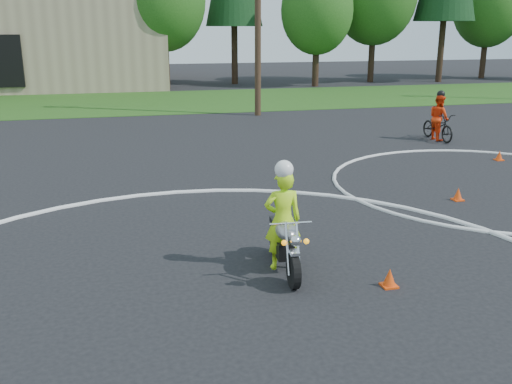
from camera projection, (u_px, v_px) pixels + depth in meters
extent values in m
cube|color=#1E4714|center=(142.00, 102.00, 30.78)|extent=(120.00, 10.00, 0.02)
torus|color=silver|center=(220.00, 304.00, 8.38)|extent=(12.12, 12.12, 0.12)
torus|color=silver|center=(488.00, 183.00, 14.86)|extent=(8.10, 8.10, 0.10)
cylinder|color=black|center=(293.00, 270.00, 8.85)|extent=(0.15, 0.58, 0.58)
cylinder|color=black|center=(276.00, 240.00, 10.12)|extent=(0.15, 0.58, 0.58)
cube|color=black|center=(283.00, 248.00, 9.50)|extent=(0.30, 0.55, 0.29)
ellipsoid|color=#99989D|center=(286.00, 231.00, 9.22)|extent=(0.38, 0.64, 0.27)
cube|color=black|center=(280.00, 223.00, 9.68)|extent=(0.29, 0.59, 0.10)
cylinder|color=silver|center=(287.00, 249.00, 8.81)|extent=(0.06, 0.35, 0.77)
cylinder|color=white|center=(298.00, 248.00, 8.84)|extent=(0.06, 0.35, 0.77)
cube|color=white|center=(294.00, 252.00, 8.74)|extent=(0.15, 0.22, 0.05)
cylinder|color=white|center=(291.00, 223.00, 8.88)|extent=(0.67, 0.08, 0.03)
sphere|color=white|center=(296.00, 241.00, 8.61)|extent=(0.17, 0.17, 0.17)
sphere|color=orange|center=(284.00, 243.00, 8.60)|extent=(0.09, 0.09, 0.09)
sphere|color=#FF9C0C|center=(306.00, 241.00, 8.66)|extent=(0.09, 0.09, 0.09)
cylinder|color=silver|center=(287.00, 244.00, 9.92)|extent=(0.13, 0.77, 0.08)
imported|color=#C1FF1A|center=(283.00, 220.00, 9.42)|extent=(0.65, 0.45, 1.70)
sphere|color=white|center=(284.00, 170.00, 9.13)|extent=(0.31, 0.31, 0.31)
imported|color=black|center=(438.00, 127.00, 20.43)|extent=(0.70, 1.87, 0.97)
imported|color=red|center=(439.00, 118.00, 20.34)|extent=(0.63, 0.80, 1.62)
sphere|color=black|center=(441.00, 94.00, 20.11)|extent=(0.28, 0.28, 0.28)
cone|color=#F1440C|center=(458.00, 194.00, 13.37)|extent=(0.22, 0.22, 0.30)
cube|color=#F1440C|center=(458.00, 200.00, 13.41)|extent=(0.24, 0.24, 0.03)
cone|color=#F1440C|center=(499.00, 155.00, 17.39)|extent=(0.22, 0.22, 0.30)
cube|color=#F1440C|center=(499.00, 160.00, 17.43)|extent=(0.24, 0.24, 0.03)
cone|color=#F1440C|center=(389.00, 278.00, 8.92)|extent=(0.22, 0.22, 0.30)
cube|color=#F1440C|center=(389.00, 286.00, 8.96)|extent=(0.24, 0.24, 0.03)
cylinder|color=#382619|center=(166.00, 63.00, 37.31)|extent=(0.44, 0.44, 3.24)
ellipsoid|color=#1E5116|center=(163.00, 0.00, 36.21)|extent=(5.40, 5.40, 6.48)
cylinder|color=#382619|center=(235.00, 55.00, 40.21)|extent=(0.44, 0.44, 3.96)
cylinder|color=#382619|center=(316.00, 65.00, 38.70)|extent=(0.44, 0.44, 2.88)
ellipsoid|color=#1E5116|center=(317.00, 11.00, 37.72)|extent=(4.80, 4.80, 5.76)
cylinder|color=#382619|center=(371.00, 57.00, 41.60)|extent=(0.44, 0.44, 3.60)
cylinder|color=#382619|center=(441.00, 52.00, 41.70)|extent=(0.44, 0.44, 4.32)
cylinder|color=#382619|center=(483.00, 57.00, 44.85)|extent=(0.44, 0.44, 3.24)
ellipsoid|color=#1E5116|center=(489.00, 4.00, 43.74)|extent=(5.40, 5.40, 6.48)
cylinder|color=#382619|center=(104.00, 66.00, 37.39)|extent=(0.44, 0.44, 2.88)
ellipsoid|color=#1E5116|center=(99.00, 10.00, 36.41)|extent=(4.80, 4.80, 5.76)
cylinder|color=#473321|center=(258.00, 1.00, 24.92)|extent=(0.28, 0.28, 10.00)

